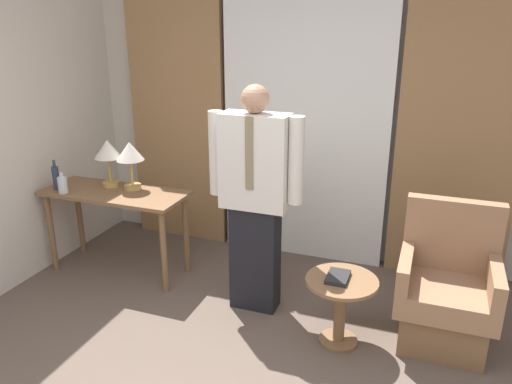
{
  "coord_description": "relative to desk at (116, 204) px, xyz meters",
  "views": [
    {
      "loc": [
        1.1,
        -1.55,
        2.13
      ],
      "look_at": [
        -0.03,
        1.49,
        1.0
      ],
      "focal_mm": 35.0,
      "sensor_mm": 36.0,
      "label": 1
    }
  ],
  "objects": [
    {
      "name": "wall_back",
      "position": [
        1.41,
        1.01,
        0.73
      ],
      "size": [
        10.0,
        0.06,
        2.7
      ],
      "color": "beige",
      "rests_on": "ground_plane"
    },
    {
      "name": "curtain_sheer_center",
      "position": [
        1.41,
        0.88,
        0.67
      ],
      "size": [
        1.49,
        0.06,
        2.58
      ],
      "color": "white",
      "rests_on": "ground_plane"
    },
    {
      "name": "curtain_drape_left",
      "position": [
        0.15,
        0.88,
        0.67
      ],
      "size": [
        0.96,
        0.06,
        2.58
      ],
      "color": "#997047",
      "rests_on": "ground_plane"
    },
    {
      "name": "curtain_drape_right",
      "position": [
        2.67,
        0.88,
        0.67
      ],
      "size": [
        0.96,
        0.06,
        2.58
      ],
      "color": "#997047",
      "rests_on": "ground_plane"
    },
    {
      "name": "desk",
      "position": [
        0.0,
        0.0,
        0.0
      ],
      "size": [
        1.24,
        0.5,
        0.74
      ],
      "color": "brown",
      "rests_on": "ground_plane"
    },
    {
      "name": "table_lamp_left",
      "position": [
        -0.11,
        0.11,
        0.42
      ],
      "size": [
        0.23,
        0.23,
        0.41
      ],
      "color": "tan",
      "rests_on": "desk"
    },
    {
      "name": "table_lamp_right",
      "position": [
        0.11,
        0.11,
        0.42
      ],
      "size": [
        0.23,
        0.23,
        0.41
      ],
      "color": "tan",
      "rests_on": "desk"
    },
    {
      "name": "bottle_near_edge",
      "position": [
        -0.38,
        -0.18,
        0.19
      ],
      "size": [
        0.08,
        0.08,
        0.18
      ],
      "color": "silver",
      "rests_on": "desk"
    },
    {
      "name": "bottle_by_lamp",
      "position": [
        -0.49,
        -0.12,
        0.22
      ],
      "size": [
        0.06,
        0.06,
        0.26
      ],
      "color": "#2D3851",
      "rests_on": "desk"
    },
    {
      "name": "person",
      "position": [
        1.32,
        -0.13,
        0.3
      ],
      "size": [
        0.71,
        0.23,
        1.71
      ],
      "color": "black",
      "rests_on": "ground_plane"
    },
    {
      "name": "armchair",
      "position": [
        2.69,
        -0.11,
        -0.27
      ],
      "size": [
        0.63,
        0.59,
        0.97
      ],
      "color": "brown",
      "rests_on": "ground_plane"
    },
    {
      "name": "side_table",
      "position": [
        2.03,
        -0.38,
        -0.29
      ],
      "size": [
        0.49,
        0.49,
        0.49
      ],
      "color": "brown",
      "rests_on": "ground_plane"
    },
    {
      "name": "book",
      "position": [
        2.0,
        -0.38,
        -0.12
      ],
      "size": [
        0.14,
        0.21,
        0.03
      ],
      "color": "black",
      "rests_on": "side_table"
    }
  ]
}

